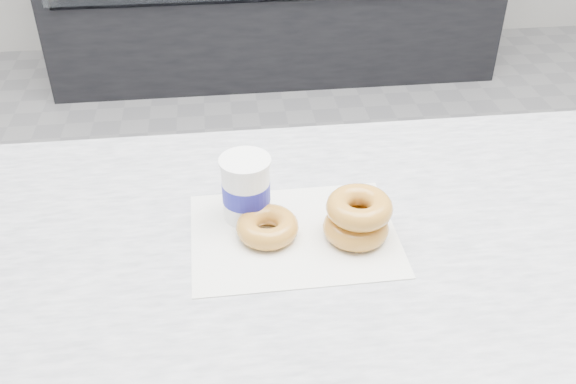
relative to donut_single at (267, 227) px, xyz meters
name	(u,v)px	position (x,y,z in m)	size (l,w,h in m)	color
ground	(339,333)	(0.27, 0.58, -0.92)	(5.00, 5.00, 0.00)	#969699
wax_paper	(294,234)	(0.04, 0.00, -0.02)	(0.34, 0.26, 0.00)	silver
donut_single	(267,227)	(0.00, 0.00, 0.00)	(0.10, 0.10, 0.04)	gold
donut_stack	(358,217)	(0.15, -0.02, 0.02)	(0.14, 0.14, 0.08)	gold
coffee_cup	(246,188)	(-0.03, 0.06, 0.04)	(0.10, 0.10, 0.12)	white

